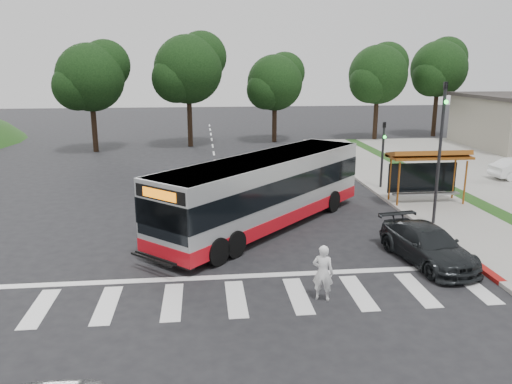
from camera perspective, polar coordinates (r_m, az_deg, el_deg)
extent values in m
plane|color=black|center=(20.79, -3.26, -5.97)|extent=(140.00, 140.00, 0.00)
cube|color=gray|center=(30.80, 16.79, 0.29)|extent=(4.00, 40.00, 0.12)
cube|color=#9E9991|center=(30.08, 13.28, 0.23)|extent=(0.30, 40.00, 0.15)
cube|color=maroon|center=(21.33, 22.13, -6.30)|extent=(0.32, 6.00, 0.15)
cube|color=silver|center=(16.20, -2.30, -12.07)|extent=(18.00, 2.60, 0.01)
cylinder|color=#975119|center=(26.54, 15.96, 0.84)|extent=(0.10, 0.10, 2.30)
cylinder|color=#975119|center=(28.08, 22.79, 0.99)|extent=(0.10, 0.10, 2.30)
cylinder|color=#975119|center=(27.62, 15.05, 1.42)|extent=(0.10, 0.10, 2.30)
cylinder|color=#975119|center=(29.11, 21.67, 1.54)|extent=(0.10, 0.10, 2.30)
cube|color=#975119|center=(27.54, 19.17, 3.84)|extent=(4.20, 1.60, 0.12)
cube|color=#975119|center=(27.56, 19.15, 4.17)|extent=(4.20, 1.32, 0.51)
cube|color=black|center=(28.31, 18.46, 1.58)|extent=(3.80, 0.06, 1.60)
cube|color=gray|center=(27.95, 18.84, -0.19)|extent=(3.60, 0.40, 0.08)
cylinder|color=black|center=(23.81, 20.21, 3.88)|extent=(0.14, 0.14, 6.50)
imported|color=black|center=(23.51, 20.80, 10.48)|extent=(0.16, 0.20, 1.00)
sphere|color=#19E533|center=(23.37, 20.92, 9.59)|extent=(0.18, 0.18, 0.18)
cylinder|color=black|center=(30.35, 14.25, 4.01)|extent=(0.14, 0.14, 4.00)
imported|color=black|center=(30.13, 14.42, 6.82)|extent=(0.16, 0.20, 1.00)
sphere|color=#19E533|center=(30.01, 14.50, 6.11)|extent=(0.18, 0.18, 0.18)
cylinder|color=black|center=(50.65, 13.51, 8.38)|extent=(0.44, 0.44, 4.40)
sphere|color=black|center=(50.42, 13.78, 12.90)|extent=(5.60, 5.60, 5.60)
sphere|color=black|center=(51.58, 14.74, 13.98)|extent=(4.20, 4.20, 4.20)
sphere|color=black|center=(49.45, 12.92, 12.12)|extent=(3.92, 3.92, 3.92)
cylinder|color=black|center=(55.17, 19.77, 8.52)|extent=(0.44, 0.44, 4.84)
sphere|color=black|center=(54.97, 20.16, 13.08)|extent=(5.60, 5.60, 5.60)
sphere|color=black|center=(56.22, 20.93, 14.15)|extent=(4.20, 4.20, 4.20)
sphere|color=black|center=(53.92, 19.46, 12.31)|extent=(3.92, 3.92, 3.92)
cylinder|color=black|center=(45.74, -7.58, 8.20)|extent=(0.44, 0.44, 4.84)
sphere|color=black|center=(45.50, -7.76, 13.72)|extent=(6.00, 6.00, 6.00)
sphere|color=black|center=(46.39, -6.25, 15.13)|extent=(4.50, 4.50, 4.50)
sphere|color=black|center=(44.80, -9.13, 12.68)|extent=(4.20, 4.20, 4.20)
cylinder|color=black|center=(48.27, 2.12, 8.10)|extent=(0.44, 0.44, 3.96)
sphere|color=black|center=(48.01, 2.16, 12.38)|extent=(5.20, 5.20, 5.20)
sphere|color=black|center=(48.92, 3.27, 13.46)|extent=(3.90, 3.90, 3.90)
sphere|color=black|center=(47.27, 1.16, 11.59)|extent=(3.64, 3.64, 3.64)
cylinder|color=black|center=(44.70, -18.00, 7.21)|extent=(0.44, 0.44, 4.40)
sphere|color=black|center=(44.43, -18.41, 12.32)|extent=(5.60, 5.60, 5.60)
sphere|color=black|center=(45.03, -16.86, 13.73)|extent=(4.20, 4.20, 4.20)
sphere|color=black|center=(43.98, -19.79, 11.28)|extent=(3.92, 3.92, 3.92)
imported|color=white|center=(15.92, 7.65, -9.11)|extent=(0.78, 0.67, 1.81)
imported|color=black|center=(19.79, 19.01, -5.73)|extent=(2.66, 4.95, 1.36)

